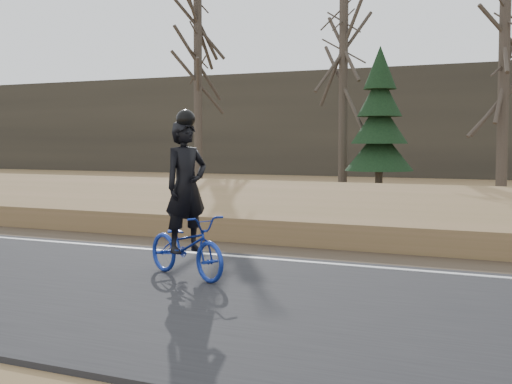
% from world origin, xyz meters
% --- Properties ---
extents(ground, '(120.00, 120.00, 0.00)m').
position_xyz_m(ground, '(0.00, 0.00, 0.00)').
color(ground, olive).
rests_on(ground, ground).
extents(road, '(120.00, 6.00, 0.06)m').
position_xyz_m(road, '(0.00, -2.50, 0.03)').
color(road, black).
rests_on(road, ground).
extents(edge_line, '(120.00, 0.12, 0.01)m').
position_xyz_m(edge_line, '(0.00, 0.20, 0.07)').
color(edge_line, silver).
rests_on(edge_line, road).
extents(shoulder, '(120.00, 1.60, 0.04)m').
position_xyz_m(shoulder, '(0.00, 1.20, 0.02)').
color(shoulder, '#473A2B').
rests_on(shoulder, ground).
extents(embankment, '(120.00, 5.00, 0.44)m').
position_xyz_m(embankment, '(0.00, 4.20, 0.22)').
color(embankment, olive).
rests_on(embankment, ground).
extents(ballast, '(120.00, 3.00, 0.45)m').
position_xyz_m(ballast, '(0.00, 8.00, 0.23)').
color(ballast, slate).
rests_on(ballast, ground).
extents(railroad, '(120.00, 2.40, 0.29)m').
position_xyz_m(railroad, '(0.00, 8.00, 0.53)').
color(railroad, black).
rests_on(railroad, ballast).
extents(cyclist, '(1.75, 1.19, 2.30)m').
position_xyz_m(cyclist, '(-2.49, -1.67, 0.82)').
color(cyclist, navy).
rests_on(cyclist, road).
extents(bare_tree_far_left, '(0.36, 0.36, 8.42)m').
position_xyz_m(bare_tree_far_left, '(-12.89, 16.12, 4.21)').
color(bare_tree_far_left, '#463D33').
rests_on(bare_tree_far_left, ground).
extents(bare_tree_left, '(0.36, 0.36, 8.91)m').
position_xyz_m(bare_tree_left, '(-6.92, 17.50, 4.46)').
color(bare_tree_left, '#463D33').
rests_on(bare_tree_left, ground).
extents(bare_tree_near_left, '(0.36, 0.36, 6.81)m').
position_xyz_m(bare_tree_near_left, '(-0.34, 14.03, 3.40)').
color(bare_tree_near_left, '#463D33').
rests_on(bare_tree_near_left, ground).
extents(conifer, '(2.60, 2.60, 5.55)m').
position_xyz_m(conifer, '(-5.07, 16.37, 2.62)').
color(conifer, '#463D33').
rests_on(conifer, ground).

